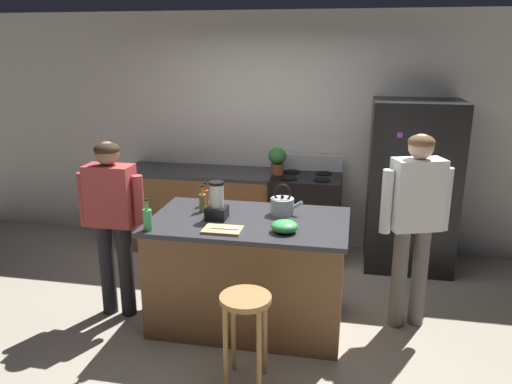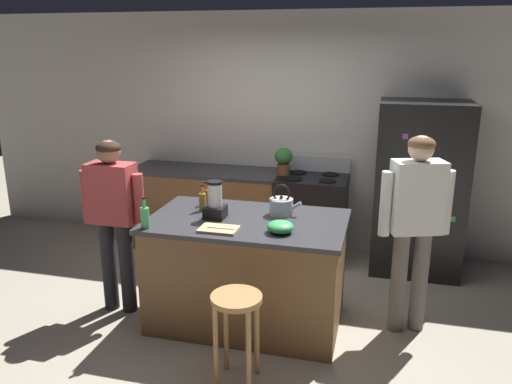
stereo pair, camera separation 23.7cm
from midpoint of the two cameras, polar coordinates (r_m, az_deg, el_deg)
ground_plane at (r=4.60m, az=0.57°, el=-14.21°), size 14.00×14.00×0.00m
back_wall at (r=5.96m, az=5.12°, el=6.69°), size 8.00×0.10×2.70m
kitchen_island at (r=4.38m, az=0.58°, el=-8.88°), size 1.64×0.98×0.94m
back_counter_run at (r=5.97m, az=-3.32°, el=-1.95°), size 2.00×0.64×0.94m
refrigerator at (r=5.56m, az=19.03°, el=0.38°), size 0.90×0.73×1.79m
stove_range at (r=5.72m, az=7.41°, el=-2.78°), size 0.76×0.65×1.12m
person_by_island_left at (r=4.53m, az=-14.28°, el=-2.02°), size 0.59×0.22×1.57m
person_by_sink_right at (r=4.29m, az=18.95°, el=-2.64°), size 0.59×0.34×1.66m
bar_stool at (r=3.62m, az=-0.27°, el=-13.72°), size 0.36×0.36×0.68m
potted_plant at (r=5.62m, az=4.32°, el=3.67°), size 0.20×0.20×0.30m
blender_appliance at (r=4.20m, az=-3.01°, el=-1.20°), size 0.17×0.17×0.32m
bottle_cooking_sauce at (r=4.57m, az=-4.17°, el=-0.48°), size 0.06×0.06×0.22m
bottle_soda at (r=4.04m, az=-10.74°, el=-2.78°), size 0.07×0.07×0.26m
bottle_vinegar at (r=4.41m, az=-4.50°, el=-1.04°), size 0.06×0.06×0.24m
mixing_bowl at (r=3.91m, az=4.49°, el=-3.94°), size 0.21×0.21×0.09m
tea_kettle at (r=4.30m, az=4.45°, el=-1.57°), size 0.28×0.20×0.27m
cutting_board at (r=3.96m, az=-2.49°, el=-4.20°), size 0.30×0.20×0.02m
chef_knife at (r=3.95m, az=-2.21°, el=-4.05°), size 0.22×0.03×0.01m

